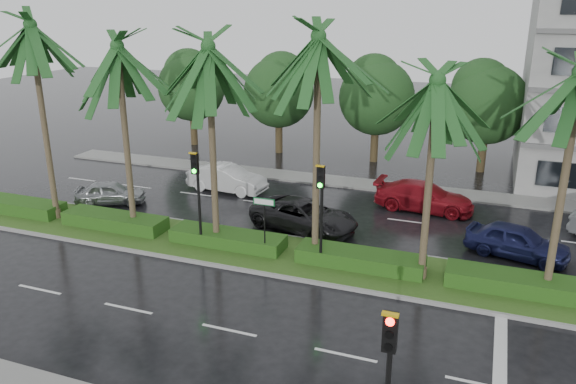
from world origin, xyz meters
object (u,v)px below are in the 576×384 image
at_px(street_sign, 264,212).
at_px(car_darkgrey, 304,215).
at_px(car_blue, 517,241).
at_px(car_silver, 111,193).
at_px(car_white, 227,178).
at_px(car_red, 424,196).
at_px(signal_median_left, 197,186).

distance_m(street_sign, car_darkgrey, 3.98).
xyz_separation_m(street_sign, car_darkgrey, (0.50, 3.69, -1.39)).
bearing_deg(car_blue, car_silver, 105.72).
distance_m(car_white, car_darkgrey, 7.24).
relative_size(car_silver, car_red, 0.72).
xyz_separation_m(signal_median_left, car_red, (8.50, 8.66, -2.26)).
bearing_deg(street_sign, car_silver, 161.45).
xyz_separation_m(car_silver, car_darkgrey, (11.00, 0.17, 0.10)).
relative_size(car_darkgrey, car_red, 1.03).
relative_size(signal_median_left, car_darkgrey, 0.83).
bearing_deg(car_silver, car_darkgrey, -113.30).
height_order(car_silver, car_darkgrey, car_darkgrey).
height_order(signal_median_left, car_silver, signal_median_left).
xyz_separation_m(signal_median_left, car_white, (-2.56, 7.84, -2.24)).
bearing_deg(car_darkgrey, car_white, 71.03).
distance_m(car_white, car_red, 11.09).
distance_m(car_red, car_blue, 6.36).
distance_m(signal_median_left, car_darkgrey, 5.69).
height_order(street_sign, car_silver, street_sign).
bearing_deg(car_blue, car_darkgrey, 106.19).
distance_m(signal_median_left, car_white, 8.54).
distance_m(car_white, car_blue, 15.98).
xyz_separation_m(street_sign, car_red, (5.50, 8.48, -1.38)).
bearing_deg(car_white, street_sign, -140.27).
height_order(street_sign, car_darkgrey, street_sign).
relative_size(signal_median_left, car_silver, 1.18).
relative_size(car_white, car_red, 0.91).
xyz_separation_m(car_white, car_blue, (15.56, -3.67, -0.04)).
bearing_deg(car_white, car_red, -82.00).
bearing_deg(street_sign, car_red, 57.02).
height_order(car_silver, car_blue, car_blue).
distance_m(signal_median_left, street_sign, 3.13).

